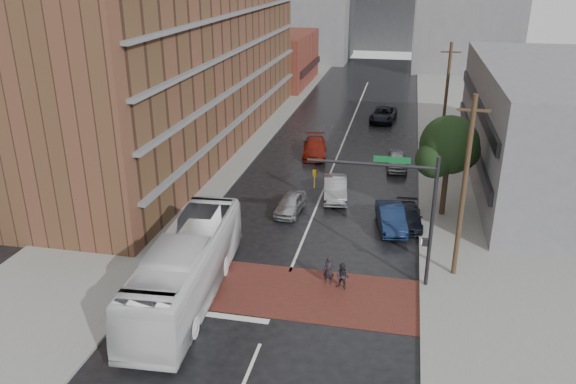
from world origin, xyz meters
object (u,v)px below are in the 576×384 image
at_px(pedestrian_a, 329,271).
at_px(car_parked_near, 391,218).
at_px(car_travel_b, 335,188).
at_px(car_parked_far, 397,160).
at_px(pedestrian_b, 342,277).
at_px(car_travel_c, 315,148).
at_px(suv_travel, 383,114).
at_px(transit_bus, 186,267).
at_px(car_parked_mid, 409,217).
at_px(car_travel_a, 290,204).

relative_size(pedestrian_a, car_parked_near, 0.36).
relative_size(car_travel_b, car_parked_near, 1.03).
relative_size(pedestrian_a, car_parked_far, 0.39).
relative_size(pedestrian_b, car_parked_near, 0.32).
bearing_deg(car_travel_c, car_parked_near, -69.88).
xyz_separation_m(pedestrian_a, suv_travel, (1.03, 34.54, -0.06)).
distance_m(pedestrian_b, car_parked_far, 19.76).
height_order(transit_bus, car_parked_near, transit_bus).
bearing_deg(pedestrian_a, car_parked_mid, 65.58).
xyz_separation_m(transit_bus, car_travel_b, (5.59, 14.56, -0.95)).
relative_size(pedestrian_a, car_travel_a, 0.42).
relative_size(car_travel_c, suv_travel, 0.95).
relative_size(car_parked_near, car_parked_far, 1.10).
bearing_deg(car_parked_near, transit_bus, -143.64).
height_order(car_travel_b, car_parked_far, car_travel_b).
bearing_deg(pedestrian_b, car_parked_mid, 89.61).
height_order(suv_travel, car_parked_near, suv_travel).
bearing_deg(car_travel_b, pedestrian_a, -92.55).
bearing_deg(car_parked_far, suv_travel, 93.65).
bearing_deg(car_travel_b, car_travel_a, -137.79).
distance_m(car_parked_near, car_parked_far, 11.74).
xyz_separation_m(transit_bus, car_travel_c, (2.52, 23.99, -0.97)).
bearing_deg(car_parked_mid, transit_bus, -139.24).
xyz_separation_m(transit_bus, car_parked_mid, (10.85, 11.01, -1.12)).
height_order(car_travel_b, car_parked_near, car_travel_b).
relative_size(transit_bus, pedestrian_b, 8.42).
relative_size(transit_bus, car_travel_b, 2.65).
bearing_deg(suv_travel, pedestrian_a, -85.93).
bearing_deg(transit_bus, car_parked_mid, 41.60).
bearing_deg(car_parked_mid, car_travel_a, 172.93).
bearing_deg(car_parked_mid, pedestrian_b, -115.44).
distance_m(pedestrian_b, suv_travel, 34.86).
bearing_deg(transit_bus, suv_travel, 74.28).
distance_m(car_travel_c, car_parked_mid, 15.42).
height_order(car_travel_a, car_travel_c, car_travel_c).
bearing_deg(transit_bus, car_parked_far, 62.31).
relative_size(suv_travel, car_parked_near, 1.19).
distance_m(car_travel_a, car_travel_b, 4.16).
height_order(transit_bus, suv_travel, transit_bus).
height_order(transit_bus, car_travel_a, transit_bus).
bearing_deg(pedestrian_b, suv_travel, 109.95).
relative_size(transit_bus, car_parked_far, 3.00).
distance_m(car_travel_a, suv_travel, 26.36).
distance_m(pedestrian_a, car_parked_near, 8.14).
xyz_separation_m(car_travel_b, car_parked_far, (4.16, 7.47, -0.07)).
bearing_deg(car_parked_near, car_travel_b, 124.10).
height_order(car_travel_c, car_parked_mid, car_travel_c).
xyz_separation_m(pedestrian_a, car_travel_a, (-3.86, 8.64, -0.15)).
bearing_deg(pedestrian_b, pedestrian_a, 178.00).
bearing_deg(car_parked_near, pedestrian_b, -115.55).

